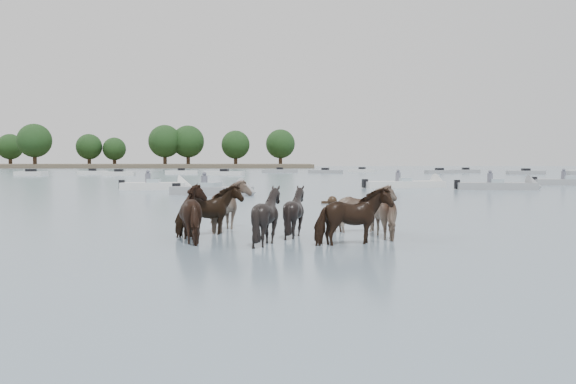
{
  "coord_description": "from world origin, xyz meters",
  "views": [
    {
      "loc": [
        2.13,
        -13.98,
        1.95
      ],
      "look_at": [
        2.27,
        2.14,
        1.1
      ],
      "focal_mm": 37.51,
      "sensor_mm": 36.0,
      "label": 1
    }
  ],
  "objects": [
    {
      "name": "swimming_pony",
      "position": [
        4.33,
        13.2,
        0.1
      ],
      "size": [
        0.72,
        0.44,
        0.44
      ],
      "color": "black",
      "rests_on": "ground"
    },
    {
      "name": "pony_herd",
      "position": [
        2.14,
        1.16,
        0.6
      ],
      "size": [
        6.69,
        4.45,
        1.55
      ],
      "color": "black",
      "rests_on": "ground"
    },
    {
      "name": "distant_flotilla",
      "position": [
        -1.26,
        73.65,
        0.26
      ],
      "size": [
        105.8,
        25.27,
        0.93
      ],
      "color": "silver",
      "rests_on": "ground"
    },
    {
      "name": "ground",
      "position": [
        0.0,
        0.0,
        0.0
      ],
      "size": [
        400.0,
        400.0,
        0.0
      ],
      "primitive_type": "plane",
      "color": "slate",
      "rests_on": "ground"
    },
    {
      "name": "motorboat_b",
      "position": [
        -1.19,
        19.54,
        0.23
      ],
      "size": [
        5.21,
        3.23,
        1.92
      ],
      "rotation": [
        0.0,
        0.0,
        -0.36
      ],
      "color": "gray",
      "rests_on": "ground"
    },
    {
      "name": "motorboat_c",
      "position": [
        11.56,
        29.07,
        0.22
      ],
      "size": [
        6.62,
        3.28,
        1.92
      ],
      "rotation": [
        0.0,
        0.0,
        0.27
      ],
      "color": "silver",
      "rests_on": "ground"
    },
    {
      "name": "treeline",
      "position": [
        -73.23,
        151.13,
        6.69
      ],
      "size": [
        153.12,
        20.71,
        11.97
      ],
      "color": "#382619",
      "rests_on": "ground"
    },
    {
      "name": "motorboat_d",
      "position": [
        17.19,
        26.03,
        0.23
      ],
      "size": [
        5.81,
        2.06,
        1.92
      ],
      "rotation": [
        0.0,
        0.0,
        -0.08
      ],
      "color": "gray",
      "rests_on": "ground"
    },
    {
      "name": "motorboat_a",
      "position": [
        -5.82,
        26.45,
        0.23
      ],
      "size": [
        4.92,
        1.79,
        1.92
      ],
      "rotation": [
        0.0,
        0.0,
        0.04
      ],
      "color": "silver",
      "rests_on": "ground"
    },
    {
      "name": "shoreline",
      "position": [
        -70.0,
        150.0,
        0.5
      ],
      "size": [
        160.0,
        30.0,
        1.0
      ],
      "primitive_type": "cube",
      "color": "#4C4233",
      "rests_on": "ground"
    }
  ]
}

